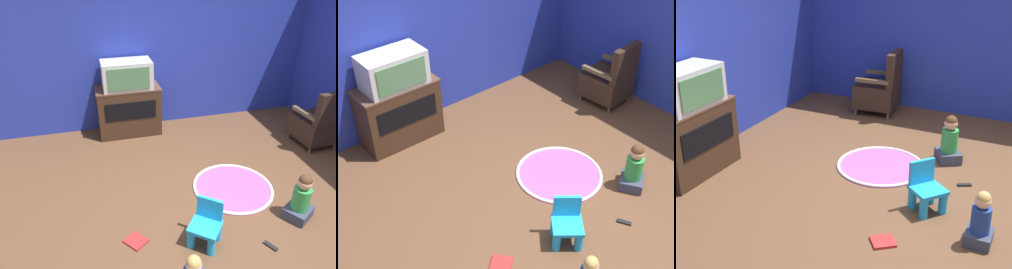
{
  "view_description": "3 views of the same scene",
  "coord_description": "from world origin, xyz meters",
  "views": [
    {
      "loc": [
        -1.24,
        -2.53,
        2.62
      ],
      "look_at": [
        -0.43,
        0.53,
        0.86
      ],
      "focal_mm": 35.0,
      "sensor_mm": 36.0,
      "label": 1
    },
    {
      "loc": [
        -2.74,
        -2.3,
        3.62
      ],
      "look_at": [
        -0.11,
        0.82,
        0.62
      ],
      "focal_mm": 50.0,
      "sensor_mm": 36.0,
      "label": 2
    },
    {
      "loc": [
        -4.12,
        -1.27,
        2.47
      ],
      "look_at": [
        -0.34,
        0.57,
        0.67
      ],
      "focal_mm": 50.0,
      "sensor_mm": 36.0,
      "label": 3
    }
  ],
  "objects": [
    {
      "name": "child_watching_left",
      "position": [
        0.89,
        -0.2,
        0.25
      ],
      "size": [
        0.38,
        0.37,
        0.57
      ],
      "rotation": [
        0.0,
        0.0,
        0.55
      ],
      "color": "#33384C",
      "rests_on": "ground_plane"
    },
    {
      "name": "wall_right",
      "position": [
        2.57,
        -0.18,
        1.25
      ],
      "size": [
        0.12,
        5.65,
        2.51
      ],
      "color": "#23339E",
      "rests_on": "ground_plane"
    },
    {
      "name": "book",
      "position": [
        -0.94,
        -0.1,
        0.01
      ],
      "size": [
        0.27,
        0.27,
        0.02
      ],
      "rotation": [
        0.0,
        0.0,
        2.22
      ],
      "color": "#B22323",
      "rests_on": "ground_plane"
    },
    {
      "name": "remote_control",
      "position": [
        0.37,
        -0.52,
        0.01
      ],
      "size": [
        0.11,
        0.15,
        0.02
      ],
      "rotation": [
        0.0,
        0.0,
        2.05
      ],
      "color": "black",
      "rests_on": "ground_plane"
    },
    {
      "name": "wall_back",
      "position": [
        -0.18,
        2.59,
        1.25
      ],
      "size": [
        5.63,
        0.12,
        2.51
      ],
      "color": "#23339E",
      "rests_on": "ground_plane"
    },
    {
      "name": "television",
      "position": [
        -0.63,
        2.26,
        1.0
      ],
      "size": [
        0.76,
        0.44,
        0.42
      ],
      "color": "#B7B7BC",
      "rests_on": "tv_cabinet"
    },
    {
      "name": "tv_cabinet",
      "position": [
        -0.63,
        2.27,
        0.41
      ],
      "size": [
        1.0,
        0.48,
        0.79
      ],
      "color": "#382316",
      "rests_on": "ground_plane"
    },
    {
      "name": "ground_plane",
      "position": [
        0.0,
        0.0,
        0.0
      ],
      "size": [
        30.0,
        30.0,
        0.0
      ],
      "primitive_type": "plane",
      "color": "brown"
    },
    {
      "name": "play_mat",
      "position": [
        0.4,
        0.46,
        0.01
      ],
      "size": [
        1.02,
        1.02,
        0.04
      ],
      "color": "#A54C8C",
      "rests_on": "ground_plane"
    },
    {
      "name": "child_watching_center",
      "position": [
        -0.58,
        -0.84,
        0.22
      ],
      "size": [
        0.26,
        0.23,
        0.51
      ],
      "rotation": [
        0.0,
        0.0,
        0.02
      ],
      "color": "#33384C",
      "rests_on": "ground_plane"
    },
    {
      "name": "black_armchair",
      "position": [
        2.07,
        1.15,
        0.35
      ],
      "size": [
        0.58,
        0.63,
        0.94
      ],
      "rotation": [
        0.0,
        0.0,
        3.21
      ],
      "color": "brown",
      "rests_on": "ground_plane"
    },
    {
      "name": "yellow_kid_chair",
      "position": [
        -0.25,
        -0.27,
        0.19
      ],
      "size": [
        0.41,
        0.41,
        0.48
      ],
      "rotation": [
        0.0,
        0.0,
        -0.69
      ],
      "color": "#1E99DB",
      "rests_on": "ground_plane"
    }
  ]
}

